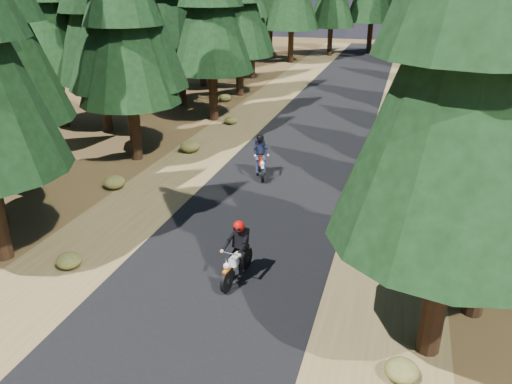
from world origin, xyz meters
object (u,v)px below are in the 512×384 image
at_px(rider_lead, 237,261).
at_px(log_far, 510,232).
at_px(rider_follow, 261,163).
at_px(log_near, 472,159).

bearing_deg(rider_lead, log_far, -140.35).
xyz_separation_m(log_far, rider_lead, (-7.81, -5.11, 0.47)).
xyz_separation_m(rider_lead, rider_follow, (-1.60, 7.85, 0.02)).
relative_size(log_near, rider_follow, 2.99).
distance_m(rider_lead, rider_follow, 8.01).
bearing_deg(log_far, log_near, 106.10).
height_order(rider_lead, rider_follow, rider_follow).
xyz_separation_m(log_far, rider_follow, (-9.40, 2.75, 0.49)).
relative_size(log_far, rider_lead, 2.15).
bearing_deg(log_far, rider_lead, -134.93).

